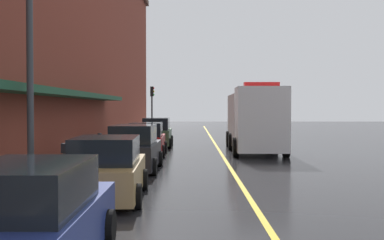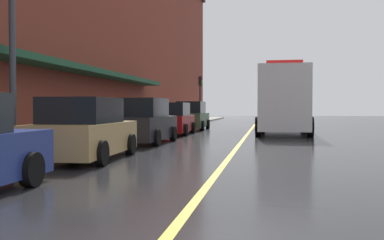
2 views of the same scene
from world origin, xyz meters
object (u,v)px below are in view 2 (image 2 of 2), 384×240
parked_car_1 (85,131)px  parking_meter_2 (112,117)px  parked_car_3 (173,120)px  parking_meter_1 (52,121)px  parking_meter_0 (175,113)px  parked_car_4 (192,117)px  parked_car_2 (144,122)px  box_truck (283,101)px  traffic_light_near (200,90)px  street_lamp_left (12,2)px

parked_car_1 → parking_meter_2: size_ratio=3.39×
parked_car_1 → parking_meter_2: (-1.41, 6.25, 0.25)m
parked_car_3 → parking_meter_1: (-1.35, -11.25, 0.25)m
parking_meter_0 → parked_car_4: bearing=-45.5°
parking_meter_2 → parked_car_2: bearing=-10.6°
parked_car_3 → box_truck: (5.98, 2.31, 1.01)m
parking_meter_1 → traffic_light_near: traffic_light_near is taller
box_truck → parking_meter_2: bearing=-40.7°
parked_car_2 → parking_meter_1: 5.33m
parked_car_3 → parking_meter_2: (-1.35, -5.85, 0.25)m
parked_car_4 → street_lamp_left: 18.38m
parking_meter_2 → traffic_light_near: (0.06, 24.71, 2.10)m
parked_car_4 → traffic_light_near: size_ratio=1.07×
parked_car_4 → street_lamp_left: bearing=173.1°
parked_car_3 → parking_meter_1: bearing=172.4°
box_truck → parking_meter_2: 11.00m
parked_car_1 → parked_car_4: bearing=-2.4°
parked_car_3 → parked_car_2: bearing=-179.9°
traffic_light_near → parked_car_3: bearing=-86.1°
parked_car_2 → street_lamp_left: bearing=162.6°
parked_car_1 → street_lamp_left: bearing=95.0°
parked_car_3 → street_lamp_left: 13.01m
box_truck → street_lamp_left: bearing=-27.2°
box_truck → traffic_light_near: bearing=-155.1°
parking_meter_1 → parking_meter_2: bearing=90.0°
parking_meter_1 → street_lamp_left: 3.57m
parked_car_4 → box_truck: box_truck is taller
parked_car_4 → parking_meter_2: parked_car_4 is taller
parking_meter_0 → parked_car_3: bearing=-79.2°
traffic_light_near → parking_meter_0: bearing=-90.3°
parked_car_1 → traffic_light_near: size_ratio=1.05×
parked_car_1 → parked_car_3: 12.10m
parking_meter_1 → parked_car_2: bearing=74.3°
parking_meter_2 → street_lamp_left: size_ratio=0.19×
box_truck → parking_meter_1: (-7.33, -13.56, -0.75)m
parking_meter_0 → traffic_light_near: bearing=89.7°
parked_car_3 → parked_car_4: bearing=-2.0°
parked_car_4 → traffic_light_near: traffic_light_near is taller
parking_meter_0 → parked_car_1: bearing=-85.8°
traffic_light_near → parking_meter_2: bearing=-90.1°
parked_car_1 → parked_car_4: (0.06, 17.67, 0.06)m
parking_meter_0 → traffic_light_near: traffic_light_near is taller
parking_meter_2 → street_lamp_left: bearing=-95.3°
box_truck → parking_meter_1: box_truck is taller
parked_car_1 → parking_meter_0: 19.21m
parked_car_2 → parking_meter_0: bearing=7.0°
parked_car_4 → parking_meter_0: (-1.47, 1.49, 0.20)m
parking_meter_2 → traffic_light_near: 24.80m
parked_car_2 → parking_meter_2: size_ratio=3.50×
parking_meter_1 → traffic_light_near: 30.18m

